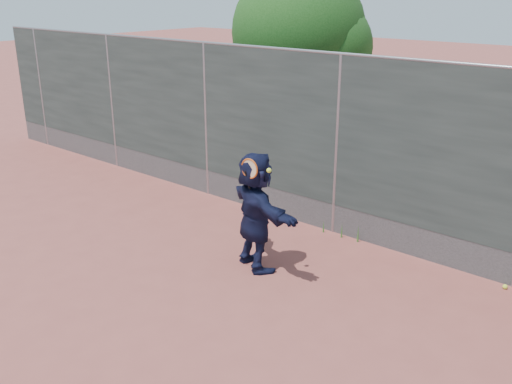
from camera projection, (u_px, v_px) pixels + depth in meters
The scene contains 7 objects.
ground at pixel (184, 315), 7.32m from camera, with size 80.00×80.00×0.00m, color #9E4C42.
player at pixel (256, 211), 8.30m from camera, with size 1.66×0.53×1.79m, color #131736.
ball_ground at pixel (505, 287), 7.95m from camera, with size 0.07×0.07×0.07m, color #E1FC38.
fence at pixel (337, 142), 9.30m from camera, with size 20.00×0.06×3.03m.
swing_action at pixel (251, 170), 7.88m from camera, with size 0.48×0.14×0.51m.
tree_left at pixel (305, 36), 12.77m from camera, with size 3.15×3.00×4.53m.
weed_clump at pixel (344, 231), 9.53m from camera, with size 0.68×0.07×0.30m.
Camera 1 is at (4.78, -4.27, 3.97)m, focal length 40.00 mm.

